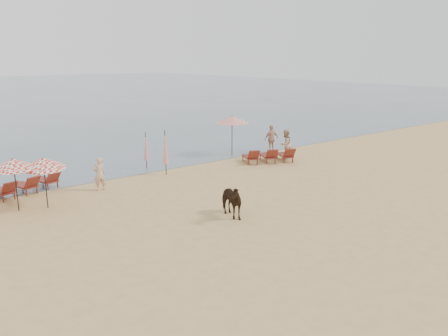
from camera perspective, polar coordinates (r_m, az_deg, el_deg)
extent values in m
plane|color=tan|center=(16.32, 10.91, -7.16)|extent=(120.00, 120.00, 0.00)
cube|color=maroon|center=(21.02, -27.10, -2.69)|extent=(0.98, 1.45, 0.08)
cube|color=maroon|center=(20.35, -26.24, -2.34)|extent=(0.72, 0.60, 0.58)
cube|color=maroon|center=(21.50, -24.67, -2.07)|extent=(0.98, 1.45, 0.08)
cube|color=maroon|center=(20.83, -23.75, -1.71)|extent=(0.72, 0.60, 0.58)
cube|color=maroon|center=(22.01, -22.35, -1.48)|extent=(0.98, 1.45, 0.08)
cube|color=maroon|center=(21.36, -21.39, -1.11)|extent=(0.72, 0.60, 0.58)
cube|color=maroon|center=(25.16, 3.41, 1.46)|extent=(1.14, 1.49, 0.08)
cube|color=maroon|center=(24.42, 3.90, 1.72)|extent=(0.76, 0.67, 0.59)
cube|color=maroon|center=(25.47, 5.71, 1.58)|extent=(1.14, 1.49, 0.08)
cube|color=maroon|center=(24.75, 6.26, 1.83)|extent=(0.76, 0.67, 0.59)
cube|color=maroon|center=(25.83, 7.95, 1.69)|extent=(1.14, 1.49, 0.08)
cube|color=maroon|center=(25.11, 8.55, 1.94)|extent=(0.76, 0.67, 0.59)
cylinder|color=black|center=(18.85, -25.51, -2.26)|extent=(0.04, 0.04, 1.97)
cone|color=red|center=(18.62, -25.82, 0.51)|extent=(1.88, 1.88, 0.40)
sphere|color=black|center=(18.59, -25.87, 1.05)|extent=(0.07, 0.07, 0.07)
cylinder|color=black|center=(18.79, -22.27, -2.06)|extent=(0.04, 0.04, 1.91)
cone|color=red|center=(18.57, -22.53, 0.64)|extent=(1.69, 1.72, 0.57)
sphere|color=black|center=(18.54, -22.58, 1.18)|extent=(0.07, 0.07, 0.07)
cylinder|color=black|center=(26.95, 1.05, 4.07)|extent=(0.05, 0.05, 2.28)
cone|color=red|center=(26.78, 1.06, 6.36)|extent=(2.02, 2.02, 0.46)
sphere|color=black|center=(26.75, 1.06, 6.79)|extent=(0.08, 0.08, 0.08)
cylinder|color=black|center=(22.52, -7.65, 1.99)|extent=(0.05, 0.05, 2.32)
cone|color=red|center=(22.47, -7.68, 2.68)|extent=(0.28, 0.28, 1.74)
cylinder|color=black|center=(23.88, -10.15, 2.23)|extent=(0.04, 0.04, 2.02)
cone|color=red|center=(23.83, -10.17, 2.80)|extent=(0.25, 0.25, 1.52)
imported|color=black|center=(16.49, 0.69, -4.23)|extent=(0.95, 1.66, 1.32)
imported|color=tan|center=(20.54, -15.95, -0.74)|extent=(0.59, 0.42, 1.55)
imported|color=tan|center=(26.25, 8.02, 3.09)|extent=(0.94, 0.78, 1.76)
imported|color=tan|center=(27.81, 6.21, 3.80)|extent=(1.09, 0.55, 1.79)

